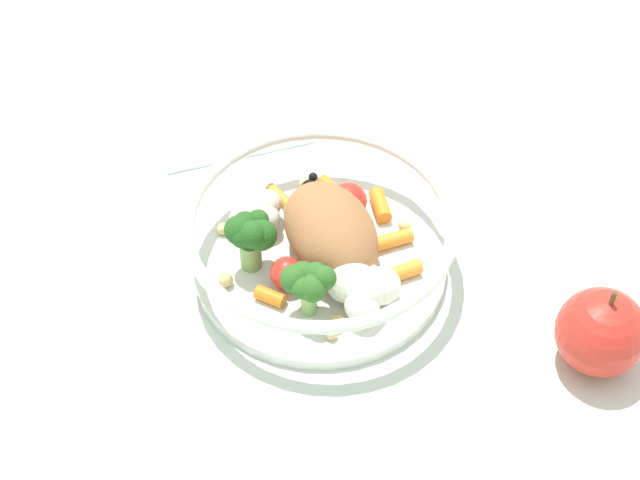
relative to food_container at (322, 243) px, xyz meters
name	(u,v)px	position (x,y,z in m)	size (l,w,h in m)	color
ground_plane	(344,271)	(0.01, 0.01, -0.03)	(2.40, 2.40, 0.00)	silver
food_container	(322,243)	(0.00, 0.00, 0.00)	(0.21, 0.21, 0.06)	white
loose_apple	(601,332)	(0.16, 0.14, 0.00)	(0.06, 0.06, 0.08)	red
folded_napkin	(226,118)	(-0.20, 0.00, -0.03)	(0.11, 0.13, 0.01)	white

